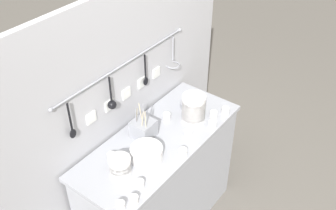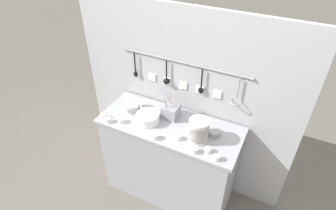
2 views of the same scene
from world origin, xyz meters
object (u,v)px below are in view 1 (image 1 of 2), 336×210
at_px(cup_beside_plates, 120,206).
at_px(cup_back_left, 189,133).
at_px(bowl_stack_wide_centre, 120,165).
at_px(cutlery_caddy, 143,128).
at_px(cup_front_left, 214,114).
at_px(cup_edge_far, 134,200).
at_px(plate_stack, 147,153).
at_px(cup_front_right, 225,110).
at_px(cup_back_right, 212,123).
at_px(cup_centre, 111,156).
at_px(bowl_stack_tall_left, 194,108).
at_px(cup_by_caddy, 167,116).
at_px(steel_mixing_bowl, 187,104).
at_px(cup_mid_row, 183,152).
at_px(cup_edge_near, 140,184).

relative_size(cup_beside_plates, cup_back_left, 1.00).
bearing_deg(bowl_stack_wide_centre, cutlery_caddy, 16.61).
distance_m(cup_front_left, cup_edge_far, 0.88).
relative_size(bowl_stack_wide_centre, plate_stack, 0.65).
height_order(cup_front_right, cup_back_right, same).
distance_m(bowl_stack_wide_centre, plate_stack, 0.18).
bearing_deg(cup_centre, bowl_stack_tall_left, -17.15).
xyz_separation_m(bowl_stack_wide_centre, cup_by_caddy, (0.55, 0.08, -0.03)).
height_order(cup_front_right, cup_centre, same).
xyz_separation_m(bowl_stack_wide_centre, plate_stack, (0.18, -0.05, -0.01)).
relative_size(cutlery_caddy, cup_centre, 5.11).
bearing_deg(steel_mixing_bowl, bowl_stack_wide_centre, -176.42).
bearing_deg(bowl_stack_tall_left, cup_centre, 162.85).
relative_size(cup_mid_row, cup_centre, 1.00).
relative_size(bowl_stack_wide_centre, cup_centre, 2.49).
bearing_deg(cup_beside_plates, cup_front_left, 0.98).
distance_m(cup_edge_far, cup_back_right, 0.79).
height_order(steel_mixing_bowl, cup_front_left, same).
height_order(bowl_stack_wide_centre, cup_back_right, bowl_stack_wide_centre).
bearing_deg(cup_mid_row, cutlery_caddy, 91.93).
bearing_deg(cup_edge_far, cup_back_right, 0.00).
bearing_deg(cup_back_left, cup_edge_far, -173.20).
bearing_deg(cup_front_right, bowl_stack_wide_centre, 166.49).
distance_m(bowl_stack_wide_centre, cutlery_caddy, 0.34).
distance_m(bowl_stack_wide_centre, cup_mid_row, 0.39).
relative_size(plate_stack, cup_edge_far, 3.81).
bearing_deg(bowl_stack_tall_left, cup_mid_row, -156.37).
bearing_deg(cup_front_left, cup_edge_near, -179.96).
distance_m(cup_centre, cup_beside_plates, 0.37).
height_order(bowl_stack_wide_centre, cup_back_left, bowl_stack_wide_centre).
xyz_separation_m(cutlery_caddy, cup_beside_plates, (-0.52, -0.27, -0.04)).
relative_size(steel_mixing_bowl, cup_centre, 1.95).
bearing_deg(bowl_stack_tall_left, cup_front_left, -38.27).
bearing_deg(cup_by_caddy, plate_stack, -160.74).
xyz_separation_m(plate_stack, cup_edge_far, (-0.30, -0.16, -0.02)).
bearing_deg(cup_front_left, cup_back_right, -152.34).
distance_m(bowl_stack_tall_left, cup_front_right, 0.25).
bearing_deg(cup_edge_far, cup_beside_plates, 157.89).
distance_m(steel_mixing_bowl, cup_edge_far, 0.90).
height_order(cup_front_left, cup_edge_far, same).
height_order(cutlery_caddy, cup_back_right, cutlery_caddy).
height_order(cup_edge_near, cup_back_left, same).
bearing_deg(cup_centre, cup_back_left, -28.42).
bearing_deg(steel_mixing_bowl, cup_edge_far, -163.69).
distance_m(cup_front_right, cup_mid_row, 0.51).
bearing_deg(cup_back_right, cup_by_caddy, 113.13).
height_order(cup_front_left, cup_front_right, same).
bearing_deg(cutlery_caddy, cup_edge_near, -143.04).
bearing_deg(cup_front_left, bowl_stack_tall_left, 141.73).
distance_m(bowl_stack_tall_left, cup_by_caddy, 0.19).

